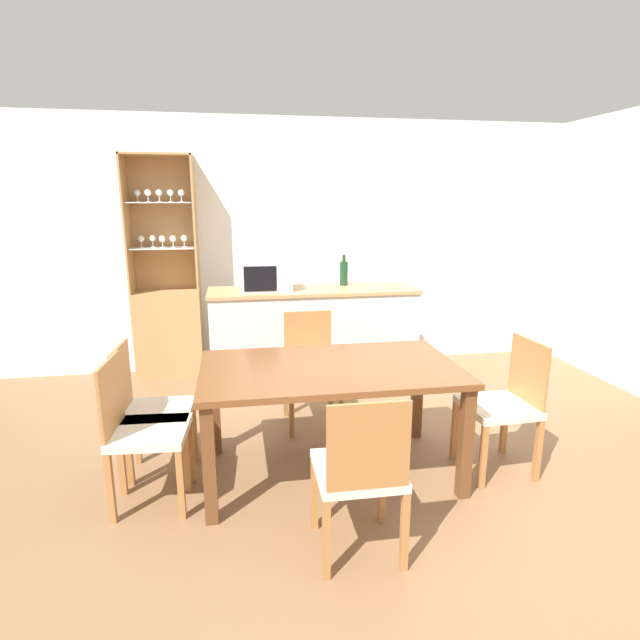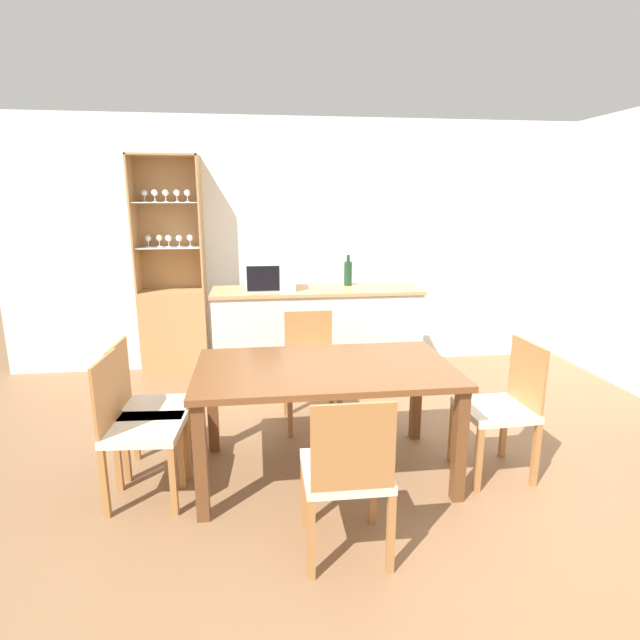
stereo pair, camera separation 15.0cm
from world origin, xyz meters
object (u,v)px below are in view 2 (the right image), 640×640
(dining_chair_head_near, at_px, (347,473))
(dining_chair_side_left_near, at_px, (137,427))
(microwave, at_px, (270,275))
(display_cabinet, at_px, (174,313))
(dining_chair_head_far, at_px, (311,368))
(wine_bottle, at_px, (348,273))
(dining_chair_side_left_far, at_px, (147,408))
(dining_chair_side_right_near, at_px, (502,407))
(dining_table, at_px, (325,380))

(dining_chair_head_near, xyz_separation_m, dining_chair_side_left_near, (-1.12, 0.65, 0.00))
(microwave, bearing_deg, display_cabinet, 152.22)
(dining_chair_head_far, relative_size, wine_bottle, 2.97)
(dining_chair_side_left_far, height_order, wine_bottle, wine_bottle)
(dining_chair_side_right_near, distance_m, wine_bottle, 2.10)
(dining_chair_head_near, bearing_deg, dining_chair_side_right_near, 30.70)
(dining_table, bearing_deg, dining_chair_side_right_near, -6.97)
(dining_chair_head_near, relative_size, dining_chair_side_left_near, 1.00)
(display_cabinet, bearing_deg, dining_chair_side_left_far, -86.64)
(display_cabinet, distance_m, dining_chair_head_far, 1.83)
(dining_chair_side_left_far, bearing_deg, microwave, 153.51)
(dining_chair_side_right_near, relative_size, wine_bottle, 2.97)
(dining_chair_head_near, bearing_deg, dining_chair_side_left_near, 150.50)
(display_cabinet, distance_m, microwave, 1.16)
(dining_chair_head_near, bearing_deg, wine_bottle, 80.19)
(dining_table, height_order, dining_chair_side_left_near, dining_chair_side_left_near)
(dining_table, height_order, dining_chair_side_left_far, dining_chair_side_left_far)
(dining_table, relative_size, dining_chair_head_far, 1.82)
(dining_table, bearing_deg, wine_bottle, 75.10)
(dining_chair_head_far, bearing_deg, wine_bottle, -116.55)
(dining_table, distance_m, dining_chair_side_left_near, 1.15)
(dining_chair_head_near, height_order, microwave, microwave)
(dining_table, xyz_separation_m, dining_chair_side_right_near, (1.12, -0.14, -0.19))
(dining_chair_side_right_near, relative_size, microwave, 1.96)
(dining_chair_side_right_near, bearing_deg, wine_bottle, 16.56)
(wine_bottle, bearing_deg, dining_chair_side_right_near, -71.10)
(microwave, distance_m, wine_bottle, 0.77)
(display_cabinet, relative_size, microwave, 4.81)
(dining_chair_head_near, height_order, dining_chair_head_far, same)
(dining_chair_head_far, xyz_separation_m, wine_bottle, (0.47, 0.98, 0.61))
(dining_chair_head_far, bearing_deg, microwave, -72.15)
(dining_chair_head_far, bearing_deg, dining_table, 89.17)
(microwave, bearing_deg, dining_table, -80.04)
(dining_chair_side_left_near, xyz_separation_m, wine_bottle, (1.59, 1.90, 0.61))
(dining_table, relative_size, dining_chair_head_near, 1.82)
(display_cabinet, relative_size, dining_chair_side_right_near, 2.46)
(display_cabinet, height_order, dining_chair_side_left_near, display_cabinet)
(display_cabinet, bearing_deg, wine_bottle, -12.02)
(display_cabinet, relative_size, dining_table, 1.35)
(dining_chair_head_near, relative_size, dining_chair_head_far, 1.00)
(display_cabinet, height_order, microwave, display_cabinet)
(dining_chair_head_near, relative_size, dining_chair_side_right_near, 1.00)
(dining_chair_side_right_near, height_order, microwave, microwave)
(dining_table, bearing_deg, microwave, 99.96)
(display_cabinet, height_order, dining_chair_head_near, display_cabinet)
(dining_chair_head_far, height_order, wine_bottle, wine_bottle)
(dining_chair_side_right_near, relative_size, dining_chair_side_left_near, 1.00)
(dining_chair_side_left_far, relative_size, wine_bottle, 2.97)
(dining_chair_side_left_far, xyz_separation_m, wine_bottle, (1.59, 1.62, 0.61))
(dining_table, xyz_separation_m, dining_chair_side_left_far, (-1.12, 0.14, -0.19))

